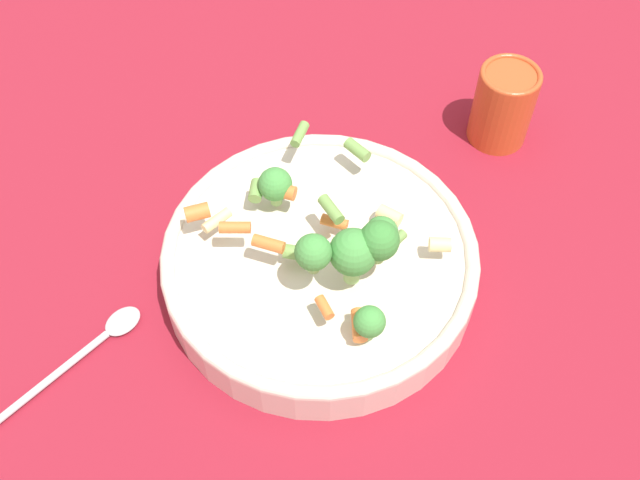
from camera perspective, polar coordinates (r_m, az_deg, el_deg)
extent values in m
plane|color=maroon|center=(0.74, 0.00, -2.78)|extent=(3.00, 3.00, 0.00)
cylinder|color=beige|center=(0.72, 0.00, -1.88)|extent=(0.30, 0.30, 0.04)
torus|color=beige|center=(0.70, 0.00, -0.94)|extent=(0.30, 0.30, 0.01)
cylinder|color=#8CB766|center=(0.73, -3.36, 3.23)|extent=(0.01, 0.01, 0.01)
sphere|color=#479342|center=(0.71, -3.43, 4.27)|extent=(0.03, 0.03, 0.03)
cylinder|color=#8CB766|center=(0.66, 4.59, -0.40)|extent=(0.01, 0.01, 0.01)
sphere|color=#479342|center=(0.65, 4.70, 0.55)|extent=(0.03, 0.03, 0.03)
cylinder|color=#8CB766|center=(0.64, 3.71, -7.03)|extent=(0.01, 0.01, 0.01)
sphere|color=#479342|center=(0.63, 3.80, -6.23)|extent=(0.03, 0.03, 0.03)
cylinder|color=#8CB766|center=(0.64, -0.51, -1.94)|extent=(0.01, 0.01, 0.01)
sphere|color=#479342|center=(0.63, -0.53, -0.94)|extent=(0.03, 0.03, 0.03)
cylinder|color=#8CB766|center=(0.66, 2.45, -2.37)|extent=(0.01, 0.01, 0.02)
sphere|color=#479342|center=(0.64, 2.54, -0.92)|extent=(0.04, 0.04, 0.04)
cylinder|color=#8CB766|center=(0.65, 4.30, -1.28)|extent=(0.01, 0.01, 0.01)
sphere|color=#3D8438|center=(0.64, 4.42, -0.19)|extent=(0.04, 0.04, 0.04)
cylinder|color=orange|center=(0.69, 4.33, 0.41)|extent=(0.03, 0.02, 0.01)
cylinder|color=orange|center=(0.67, -6.50, 0.95)|extent=(0.02, 0.03, 0.01)
cylinder|color=orange|center=(0.64, 3.01, -6.49)|extent=(0.03, 0.03, 0.01)
cylinder|color=orange|center=(0.70, 0.90, 1.48)|extent=(0.02, 0.03, 0.01)
cylinder|color=orange|center=(0.70, -9.34, 2.10)|extent=(0.03, 0.03, 0.01)
cylinder|color=#729E4C|center=(0.67, 5.89, 0.05)|extent=(0.02, 0.01, 0.01)
cylinder|color=beige|center=(0.70, -7.87, 1.49)|extent=(0.03, 0.02, 0.01)
cylinder|color=#729E4C|center=(0.68, -1.64, -1.00)|extent=(0.02, 0.03, 0.01)
cylinder|color=#729E4C|center=(0.68, 0.52, 2.51)|extent=(0.02, 0.03, 0.01)
cylinder|color=#729E4C|center=(0.74, 2.86, 6.87)|extent=(0.02, 0.03, 0.01)
cylinder|color=#729E4C|center=(0.72, -4.89, 3.78)|extent=(0.02, 0.02, 0.01)
cylinder|color=orange|center=(0.71, -2.64, 3.71)|extent=(0.02, 0.02, 0.01)
cylinder|color=orange|center=(0.67, -3.95, -0.29)|extent=(0.02, 0.03, 0.01)
cylinder|color=beige|center=(0.71, 5.31, 1.86)|extent=(0.02, 0.02, 0.01)
cylinder|color=beige|center=(0.69, 9.13, -0.35)|extent=(0.02, 0.02, 0.01)
cylinder|color=orange|center=(0.64, 0.34, -5.16)|extent=(0.02, 0.02, 0.01)
cylinder|color=#729E4C|center=(0.75, -1.55, 8.07)|extent=(0.03, 0.02, 0.01)
cylinder|color=#CC4C23|center=(0.85, 13.77, 9.87)|extent=(0.07, 0.07, 0.09)
torus|color=#CC4C23|center=(0.82, 14.38, 12.09)|extent=(0.07, 0.07, 0.01)
cylinder|color=silver|center=(0.72, -20.98, -10.78)|extent=(0.16, 0.04, 0.01)
ellipsoid|color=silver|center=(0.73, -14.80, -6.01)|extent=(0.04, 0.03, 0.01)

